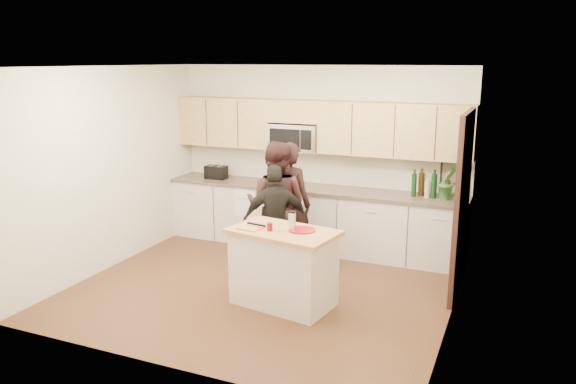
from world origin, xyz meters
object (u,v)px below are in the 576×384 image
at_px(woman_right, 276,221).
at_px(woman_left, 290,203).
at_px(island, 283,267).
at_px(woman_center, 276,206).
at_px(toaster, 216,172).

bearing_deg(woman_right, woman_left, -118.01).
bearing_deg(island, woman_center, 127.58).
bearing_deg(woman_right, island, 89.58).
bearing_deg(woman_left, woman_right, 98.83).
relative_size(toaster, woman_left, 0.19).
relative_size(island, woman_right, 0.88).
relative_size(island, woman_center, 0.74).
xyz_separation_m(island, woman_left, (-0.48, 1.32, 0.40)).
relative_size(toaster, woman_center, 0.19).
bearing_deg(woman_right, toaster, -66.87).
height_order(woman_left, woman_right, woman_left).
distance_m(island, toaster, 2.89).
height_order(woman_left, woman_center, woman_center).
distance_m(toaster, woman_left, 1.69).
relative_size(woman_left, woman_right, 1.15).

